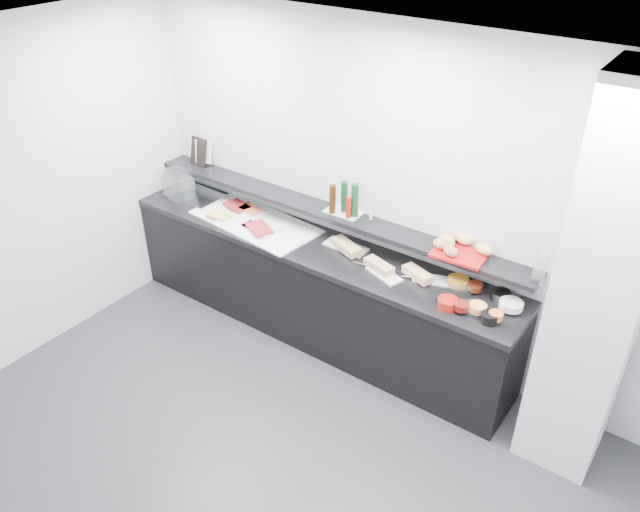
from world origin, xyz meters
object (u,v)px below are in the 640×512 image
Objects in this scene: sandwich_plate_mid at (384,274)px; bread_tray at (459,254)px; carafe at (541,263)px; framed_print at (199,152)px; cloche_base at (195,196)px; condiment_tray at (344,212)px.

sandwich_plate_mid is 0.59m from bread_tray.
framed_print is at bearing 178.48° from carafe.
sandwich_plate_mid is (2.11, -0.09, -0.01)m from cloche_base.
sandwich_plate_mid is 2.26m from framed_print.
cloche_base is 2.11m from sandwich_plate_mid.
sandwich_plate_mid is 1.17× the size of framed_print.
condiment_tray is 0.99× the size of carafe.
condiment_tray is (-0.56, 0.27, 0.25)m from sandwich_plate_mid.
bread_tray is at bearing 179.40° from carafe.
carafe reaches higher than sandwich_plate_mid.
bread_tray reaches higher than cloche_base.
sandwich_plate_mid is 1.15m from carafe.
condiment_tray is (1.65, -0.01, -0.12)m from framed_print.
framed_print reaches higher than cloche_base.
cloche_base reaches higher than sandwich_plate_mid.
carafe reaches higher than condiment_tray.
cloche_base is at bearing -174.57° from condiment_tray.
carafe reaches higher than cloche_base.
cloche_base is at bearing -178.06° from carafe.
framed_print is at bearing 178.31° from condiment_tray.
sandwich_plate_mid is 0.67m from condiment_tray.
sandwich_plate_mid is at bearing -162.22° from bread_tray.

